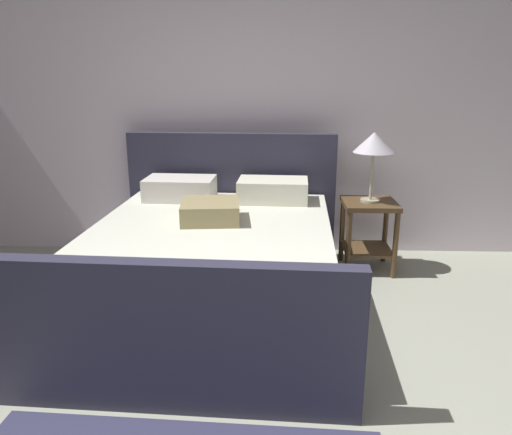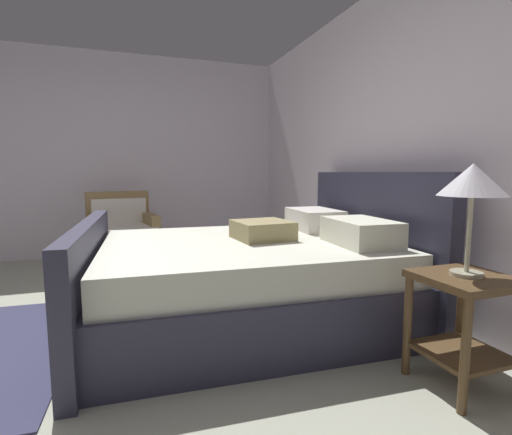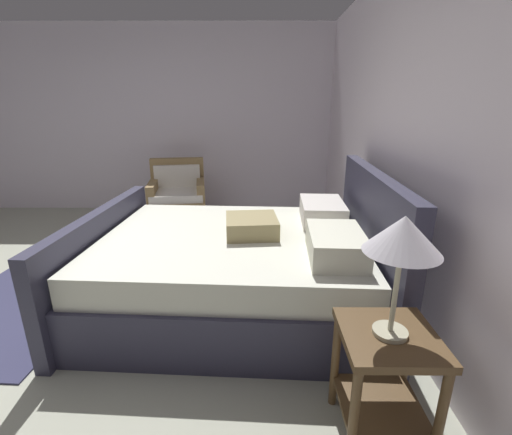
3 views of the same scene
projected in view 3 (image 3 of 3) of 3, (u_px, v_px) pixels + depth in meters
name	position (u px, v px, depth m)	size (l,w,h in m)	color
ground_plane	(39.00, 322.00, 2.73)	(6.22, 5.57, 0.02)	#A5A895
wall_back	(432.00, 146.00, 2.29)	(6.34, 0.12, 2.71)	silver
wall_side_left	(146.00, 122.00, 5.33)	(0.12, 5.69, 2.71)	silver
bed	(239.00, 266.00, 2.88)	(1.94, 2.36, 1.13)	#302F43
nightstand_right	(385.00, 368.00, 1.69)	(0.44, 0.44, 0.60)	brown
table_lamp_right	(403.00, 238.00, 1.48)	(0.33, 0.33, 0.57)	#B7B293
armchair	(178.00, 202.00, 4.75)	(0.84, 0.83, 0.90)	olive
area_rug	(26.00, 301.00, 3.00)	(1.80, 1.19, 0.01)	#353654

